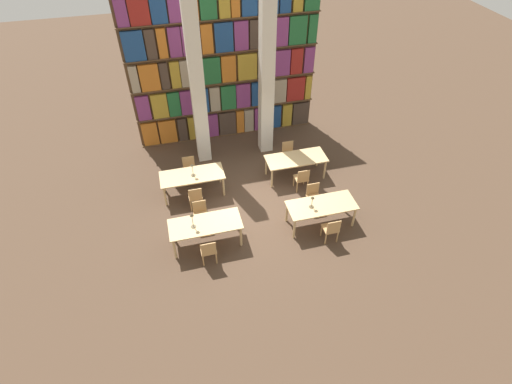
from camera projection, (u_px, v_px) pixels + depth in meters
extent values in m
plane|color=#4C3828|center=(255.00, 206.00, 12.72)|extent=(40.00, 40.00, 0.00)
cube|color=brown|center=(225.00, 67.00, 13.96)|extent=(6.68, 0.06, 5.50)
cube|color=brown|center=(228.00, 133.00, 15.79)|extent=(6.68, 0.35, 0.03)
cube|color=orange|center=(150.00, 133.00, 14.89)|extent=(0.56, 0.20, 0.95)
cube|color=orange|center=(168.00, 131.00, 15.01)|extent=(0.63, 0.20, 0.95)
cube|color=#47382D|center=(183.00, 129.00, 15.12)|extent=(0.33, 0.20, 0.95)
cube|color=#B7932D|center=(192.00, 128.00, 15.18)|extent=(0.25, 0.20, 0.95)
cube|color=#B7932D|center=(200.00, 126.00, 15.24)|extent=(0.26, 0.20, 0.95)
cube|color=#84387A|center=(211.00, 125.00, 15.32)|extent=(0.51, 0.20, 0.95)
cube|color=#47382D|center=(227.00, 123.00, 15.44)|extent=(0.64, 0.20, 0.95)
cube|color=orange|center=(240.00, 121.00, 15.53)|extent=(0.29, 0.20, 0.95)
cube|color=tan|center=(249.00, 120.00, 15.59)|extent=(0.36, 0.20, 0.95)
cube|color=#84387A|center=(261.00, 118.00, 15.69)|extent=(0.56, 0.20, 0.95)
cube|color=navy|center=(275.00, 116.00, 15.79)|extent=(0.45, 0.20, 0.95)
cube|color=#B7932D|center=(287.00, 115.00, 15.88)|extent=(0.37, 0.20, 0.95)
cube|color=#47382D|center=(300.00, 113.00, 15.99)|extent=(0.65, 0.20, 0.95)
cube|color=brown|center=(227.00, 108.00, 15.05)|extent=(6.68, 0.35, 0.03)
cube|color=#84387A|center=(143.00, 108.00, 14.15)|extent=(0.46, 0.20, 0.93)
cube|color=#B7932D|center=(160.00, 106.00, 14.26)|extent=(0.55, 0.20, 0.93)
cube|color=#236B38|center=(174.00, 104.00, 14.35)|extent=(0.42, 0.20, 0.93)
cube|color=#84387A|center=(188.00, 102.00, 14.44)|extent=(0.54, 0.20, 0.93)
cube|color=navy|center=(202.00, 100.00, 14.54)|extent=(0.45, 0.20, 0.93)
cube|color=tan|center=(215.00, 99.00, 14.62)|extent=(0.36, 0.20, 0.93)
cube|color=#236B38|center=(228.00, 97.00, 14.72)|extent=(0.55, 0.20, 0.93)
cube|color=#84387A|center=(243.00, 95.00, 14.82)|extent=(0.52, 0.20, 0.93)
cube|color=navy|center=(260.00, 93.00, 14.94)|extent=(0.67, 0.20, 0.93)
cube|color=tan|center=(278.00, 91.00, 15.07)|extent=(0.60, 0.20, 0.93)
cube|color=maroon|center=(295.00, 89.00, 15.20)|extent=(0.69, 0.20, 0.93)
cube|color=#B7932D|center=(308.00, 87.00, 15.29)|extent=(0.23, 0.20, 0.93)
cube|color=brown|center=(225.00, 81.00, 14.32)|extent=(6.68, 0.35, 0.03)
cube|color=tan|center=(134.00, 79.00, 13.39)|extent=(0.27, 0.20, 0.94)
cube|color=orange|center=(150.00, 77.00, 13.48)|extent=(0.65, 0.20, 0.94)
cube|color=#47382D|center=(164.00, 76.00, 13.58)|extent=(0.28, 0.20, 0.94)
cube|color=#B7932D|center=(175.00, 74.00, 13.64)|extent=(0.32, 0.20, 0.94)
cube|color=tan|center=(191.00, 73.00, 13.74)|extent=(0.70, 0.20, 0.94)
cube|color=#236B38|center=(211.00, 70.00, 13.87)|extent=(0.63, 0.20, 0.94)
cube|color=orange|center=(228.00, 68.00, 13.99)|extent=(0.51, 0.20, 0.94)
cube|color=#B7932D|center=(247.00, 66.00, 14.11)|extent=(0.69, 0.20, 0.94)
cube|color=tan|center=(265.00, 64.00, 14.23)|extent=(0.55, 0.20, 0.94)
cube|color=#84387A|center=(281.00, 62.00, 14.35)|extent=(0.61, 0.20, 0.94)
cube|color=maroon|center=(296.00, 61.00, 14.45)|extent=(0.44, 0.20, 0.94)
cube|color=#84387A|center=(309.00, 59.00, 14.54)|extent=(0.37, 0.20, 0.94)
cube|color=brown|center=(224.00, 51.00, 13.58)|extent=(6.68, 0.35, 0.03)
cube|color=navy|center=(133.00, 46.00, 12.68)|extent=(0.67, 0.20, 0.97)
cube|color=#47382D|center=(151.00, 44.00, 12.78)|extent=(0.32, 0.20, 0.97)
cube|color=orange|center=(162.00, 43.00, 12.85)|extent=(0.29, 0.20, 0.97)
cube|color=#84387A|center=(175.00, 42.00, 12.92)|extent=(0.40, 0.20, 0.97)
cube|color=#84387A|center=(191.00, 40.00, 13.02)|extent=(0.58, 0.20, 0.97)
cube|color=orange|center=(207.00, 39.00, 13.12)|extent=(0.38, 0.20, 0.97)
cube|color=navy|center=(224.00, 37.00, 13.22)|extent=(0.61, 0.20, 0.97)
cube|color=#84387A|center=(241.00, 35.00, 13.33)|extent=(0.47, 0.20, 0.97)
cube|color=#47382D|center=(255.00, 34.00, 13.42)|extent=(0.40, 0.20, 0.97)
cube|color=#47382D|center=(268.00, 33.00, 13.50)|extent=(0.32, 0.20, 0.97)
cube|color=#84387A|center=(281.00, 31.00, 13.59)|extent=(0.49, 0.20, 0.97)
cube|color=#236B38|center=(297.00, 30.00, 13.70)|extent=(0.63, 0.20, 0.97)
cube|color=#236B38|center=(312.00, 28.00, 13.80)|extent=(0.31, 0.20, 0.97)
cube|color=brown|center=(222.00, 18.00, 12.84)|extent=(6.68, 0.35, 0.03)
cube|color=#84387A|center=(121.00, 13.00, 11.97)|extent=(0.36, 0.20, 0.79)
cube|color=maroon|center=(139.00, 12.00, 12.07)|extent=(0.61, 0.20, 0.79)
cube|color=navy|center=(158.00, 10.00, 12.18)|extent=(0.49, 0.20, 0.79)
cube|color=#84387A|center=(174.00, 9.00, 12.27)|extent=(0.37, 0.20, 0.79)
cube|color=orange|center=(189.00, 7.00, 12.35)|extent=(0.53, 0.20, 0.79)
cube|color=#236B38|center=(208.00, 6.00, 12.46)|extent=(0.53, 0.20, 0.79)
cube|color=#B7932D|center=(224.00, 5.00, 12.56)|extent=(0.36, 0.20, 0.79)
cube|color=orange|center=(235.00, 4.00, 12.62)|extent=(0.28, 0.20, 0.79)
cube|color=navy|center=(249.00, 3.00, 12.71)|extent=(0.51, 0.20, 0.79)
cube|color=navy|center=(268.00, 1.00, 12.82)|extent=(0.66, 0.20, 0.79)
cube|color=navy|center=(285.00, 0.00, 12.93)|extent=(0.37, 0.20, 0.79)
cube|color=silver|center=(197.00, 81.00, 12.62)|extent=(0.45, 0.45, 6.00)
cube|color=silver|center=(267.00, 73.00, 13.05)|extent=(0.45, 0.45, 6.00)
cube|color=tan|center=(205.00, 224.00, 11.09)|extent=(2.03, 0.86, 0.04)
cylinder|color=tan|center=(175.00, 249.00, 10.93)|extent=(0.07, 0.07, 0.74)
cylinder|color=tan|center=(241.00, 236.00, 11.27)|extent=(0.07, 0.07, 0.74)
cylinder|color=tan|center=(172.00, 231.00, 11.43)|extent=(0.07, 0.07, 0.74)
cylinder|color=tan|center=(236.00, 219.00, 11.78)|extent=(0.07, 0.07, 0.74)
cylinder|color=tan|center=(201.00, 251.00, 11.07)|extent=(0.04, 0.04, 0.42)
cylinder|color=tan|center=(214.00, 249.00, 11.14)|extent=(0.04, 0.04, 0.42)
cylinder|color=tan|center=(203.00, 261.00, 10.83)|extent=(0.04, 0.04, 0.42)
cylinder|color=tan|center=(216.00, 258.00, 10.90)|extent=(0.04, 0.04, 0.42)
cube|color=tan|center=(208.00, 249.00, 10.83)|extent=(0.42, 0.40, 0.04)
cube|color=tan|center=(209.00, 249.00, 10.54)|extent=(0.40, 0.03, 0.42)
cylinder|color=tan|center=(209.00, 224.00, 11.83)|extent=(0.04, 0.04, 0.42)
cylinder|color=tan|center=(197.00, 227.00, 11.76)|extent=(0.04, 0.04, 0.42)
cylinder|color=tan|center=(207.00, 217.00, 12.07)|extent=(0.04, 0.04, 0.42)
cylinder|color=tan|center=(195.00, 219.00, 12.01)|extent=(0.04, 0.04, 0.42)
cube|color=tan|center=(201.00, 216.00, 11.76)|extent=(0.42, 0.40, 0.04)
cube|color=tan|center=(199.00, 206.00, 11.74)|extent=(0.40, 0.03, 0.42)
cylinder|color=brown|center=(193.00, 227.00, 10.99)|extent=(0.14, 0.14, 0.01)
cylinder|color=brown|center=(193.00, 221.00, 10.84)|extent=(0.02, 0.02, 0.41)
cone|color=brown|center=(192.00, 215.00, 10.68)|extent=(0.11, 0.11, 0.07)
cube|color=tan|center=(322.00, 205.00, 11.65)|extent=(2.03, 0.86, 0.04)
cylinder|color=tan|center=(294.00, 229.00, 11.49)|extent=(0.07, 0.07, 0.74)
cylinder|color=tan|center=(354.00, 217.00, 11.84)|extent=(0.07, 0.07, 0.74)
cylinder|color=tan|center=(287.00, 212.00, 12.00)|extent=(0.07, 0.07, 0.74)
cylinder|color=tan|center=(344.00, 201.00, 12.34)|extent=(0.07, 0.07, 0.74)
cylinder|color=tan|center=(321.00, 231.00, 11.65)|extent=(0.04, 0.04, 0.42)
cylinder|color=tan|center=(333.00, 228.00, 11.72)|extent=(0.04, 0.04, 0.42)
cylinder|color=tan|center=(326.00, 239.00, 11.41)|extent=(0.04, 0.04, 0.42)
cylinder|color=tan|center=(337.00, 237.00, 11.47)|extent=(0.04, 0.04, 0.42)
cube|color=tan|center=(330.00, 228.00, 11.41)|extent=(0.42, 0.40, 0.04)
cube|color=tan|center=(334.00, 227.00, 11.12)|extent=(0.40, 0.03, 0.42)
cylinder|color=tan|center=(321.00, 206.00, 12.41)|extent=(0.04, 0.04, 0.42)
cylinder|color=tan|center=(310.00, 208.00, 12.34)|extent=(0.04, 0.04, 0.42)
cylinder|color=tan|center=(317.00, 199.00, 12.65)|extent=(0.04, 0.04, 0.42)
cylinder|color=tan|center=(306.00, 201.00, 12.59)|extent=(0.04, 0.04, 0.42)
cube|color=tan|center=(314.00, 198.00, 12.34)|extent=(0.42, 0.40, 0.04)
cube|color=tan|center=(313.00, 189.00, 12.32)|extent=(0.40, 0.03, 0.42)
cylinder|color=brown|center=(311.00, 207.00, 11.57)|extent=(0.14, 0.14, 0.01)
cylinder|color=brown|center=(312.00, 202.00, 11.45)|extent=(0.02, 0.02, 0.33)
cone|color=brown|center=(313.00, 197.00, 11.32)|extent=(0.11, 0.11, 0.07)
cube|color=tan|center=(192.00, 175.00, 12.67)|extent=(2.03, 0.86, 0.04)
cylinder|color=tan|center=(165.00, 196.00, 12.51)|extent=(0.07, 0.07, 0.74)
cylinder|color=tan|center=(224.00, 187.00, 12.85)|extent=(0.07, 0.07, 0.74)
cylinder|color=tan|center=(163.00, 182.00, 13.01)|extent=(0.07, 0.07, 0.74)
cylinder|color=tan|center=(220.00, 173.00, 13.36)|extent=(0.07, 0.07, 0.74)
cylinder|color=tan|center=(190.00, 199.00, 12.66)|extent=(0.04, 0.04, 0.42)
cylinder|color=tan|center=(201.00, 197.00, 12.72)|extent=(0.04, 0.04, 0.42)
cylinder|color=tan|center=(191.00, 206.00, 12.41)|extent=(0.04, 0.04, 0.42)
cylinder|color=tan|center=(203.00, 204.00, 12.48)|extent=(0.04, 0.04, 0.42)
cube|color=tan|center=(195.00, 196.00, 12.41)|extent=(0.42, 0.40, 0.04)
cube|color=tan|center=(195.00, 194.00, 12.12)|extent=(0.40, 0.03, 0.42)
cylinder|color=tan|center=(197.00, 178.00, 13.41)|extent=(0.04, 0.04, 0.42)
cylinder|color=tan|center=(186.00, 180.00, 13.35)|extent=(0.04, 0.04, 0.42)
cylinder|color=tan|center=(195.00, 172.00, 13.66)|extent=(0.04, 0.04, 0.42)
cylinder|color=tan|center=(185.00, 174.00, 13.59)|extent=(0.04, 0.04, 0.42)
cube|color=tan|center=(190.00, 171.00, 13.35)|extent=(0.42, 0.40, 0.04)
cube|color=tan|center=(188.00, 162.00, 13.33)|extent=(0.40, 0.03, 0.42)
cylinder|color=brown|center=(193.00, 175.00, 12.63)|extent=(0.14, 0.14, 0.01)
cylinder|color=brown|center=(193.00, 170.00, 12.50)|extent=(0.02, 0.02, 0.38)
cone|color=brown|center=(192.00, 165.00, 12.35)|extent=(0.11, 0.11, 0.07)
cube|color=tan|center=(296.00, 158.00, 13.32)|extent=(2.03, 0.86, 0.04)
cylinder|color=tan|center=(272.00, 178.00, 13.16)|extent=(0.07, 0.07, 0.74)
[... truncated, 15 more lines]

